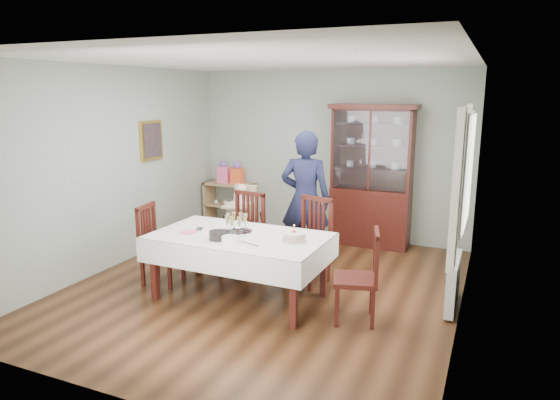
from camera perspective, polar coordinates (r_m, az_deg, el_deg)
The scene contains 25 objects.
floor at distance 6.23m, azimuth -1.75°, elevation -9.96°, with size 5.00×5.00×0.00m, color #593319.
room_shell at distance 6.28m, azimuth 0.23°, elevation 6.32°, with size 5.00×5.00×5.00m.
dining_table at distance 5.82m, azimuth -4.63°, elevation -7.57°, with size 2.02×1.19×0.76m.
china_cabinet at distance 7.76m, azimuth 10.42°, elevation 2.94°, with size 1.30×0.48×2.18m.
sideboard at distance 8.82m, azimuth -5.73°, elevation -0.58°, with size 0.90×0.38×0.80m.
picture_frame at distance 7.66m, azimuth -14.49°, elevation 6.61°, with size 0.04×0.48×0.58m, color gold.
window at distance 5.57m, azimuth 20.71°, elevation 3.14°, with size 0.04×1.02×1.22m, color white.
curtain_left at distance 4.98m, azimuth 19.52°, elevation 1.05°, with size 0.07×0.30×1.55m, color silver.
curtain_right at distance 6.20m, azimuth 20.41°, elevation 3.09°, with size 0.07×0.30×1.55m, color silver.
radiator at distance 5.89m, azimuth 19.19°, elevation -8.89°, with size 0.10×0.80×0.55m, color white.
chair_far_left at distance 6.62m, azimuth -4.31°, elevation -5.71°, with size 0.53×0.53×1.06m.
chair_far_right at distance 6.30m, azimuth 3.15°, elevation -6.64°, with size 0.58×0.58×1.07m.
chair_end_left at distance 6.46m, azimuth -13.39°, elevation -6.69°, with size 0.51×0.51×0.99m.
chair_end_right at distance 5.35m, azimuth 8.77°, elevation -10.59°, with size 0.54×0.54×0.98m.
woman at distance 6.71m, azimuth 2.92°, elevation 0.03°, with size 0.68×0.45×1.87m, color black.
high_chair at distance 7.28m, azimuth -4.29°, elevation -3.20°, with size 0.48×0.48×1.07m.
champagne_tray at distance 5.79m, azimuth -4.99°, elevation -3.10°, with size 0.36×0.36×0.22m.
birthday_cake at distance 5.42m, azimuth 1.62°, elevation -4.29°, with size 0.29×0.29×0.20m.
plate_stack_dark at distance 5.55m, azimuth -7.07°, elevation -4.02°, with size 0.20×0.20×0.10m, color black.
plate_stack_white at distance 5.40m, azimuth -5.72°, elevation -4.56°, with size 0.19×0.19×0.08m, color white.
napkin_stack at distance 5.87m, azimuth -10.39°, elevation -3.63°, with size 0.15×0.15×0.02m, color #FF5D9C.
cutlery at distance 6.02m, azimuth -9.45°, elevation -3.23°, with size 0.10×0.15×0.01m, color silver, non-canonical shape.
cake_knife at distance 5.37m, azimuth -3.54°, elevation -5.00°, with size 0.27×0.02×0.01m, color silver.
gift_bag_pink at distance 8.74m, azimuth -6.46°, elevation 3.10°, with size 0.21×0.14×0.38m.
gift_bag_orange at distance 8.61m, azimuth -4.91°, elevation 2.99°, with size 0.21×0.15×0.38m.
Camera 1 is at (2.47, -5.21, 2.36)m, focal length 32.00 mm.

